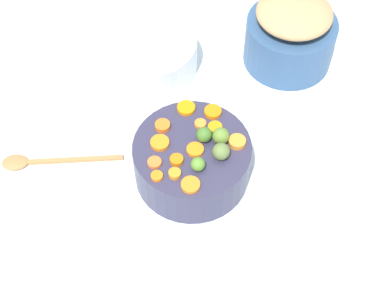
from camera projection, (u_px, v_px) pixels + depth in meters
name	position (u px, v px, depth m)	size (l,w,h in m)	color
tabletop	(177.00, 183.00, 1.28)	(2.40, 2.40, 0.02)	silver
serving_bowl_carrots	(192.00, 161.00, 1.24)	(0.25, 0.25, 0.10)	#333049
metal_pot	(289.00, 41.00, 1.44)	(0.22, 0.22, 0.12)	#33527C
stuffing_mound	(295.00, 13.00, 1.37)	(0.18, 0.18, 0.06)	tan
carrot_slice_0	(200.00, 124.00, 1.23)	(0.02, 0.02, 0.01)	orange
carrot_slice_1	(191.00, 185.00, 1.14)	(0.04, 0.04, 0.01)	orange
carrot_slice_2	(186.00, 108.00, 1.26)	(0.04, 0.04, 0.01)	orange
carrot_slice_3	(179.00, 160.00, 1.18)	(0.03, 0.03, 0.01)	orange
carrot_slice_4	(175.00, 174.00, 1.16)	(0.03, 0.03, 0.01)	orange
carrot_slice_5	(155.00, 163.00, 1.18)	(0.03, 0.03, 0.01)	orange
carrot_slice_6	(163.00, 126.00, 1.23)	(0.03, 0.03, 0.01)	orange
carrot_slice_7	(157.00, 176.00, 1.16)	(0.02, 0.02, 0.01)	orange
carrot_slice_8	(160.00, 143.00, 1.20)	(0.04, 0.04, 0.01)	orange
carrot_slice_9	(213.00, 112.00, 1.25)	(0.04, 0.04, 0.01)	orange
carrot_slice_10	(195.00, 150.00, 1.19)	(0.04, 0.04, 0.01)	orange
carrot_slice_11	(215.00, 127.00, 1.23)	(0.03, 0.03, 0.01)	orange
carrot_slice_12	(237.00, 142.00, 1.20)	(0.04, 0.04, 0.01)	orange
brussels_sprout_0	(221.00, 152.00, 1.17)	(0.04, 0.04, 0.04)	olive
brussels_sprout_1	(198.00, 164.00, 1.16)	(0.03, 0.03, 0.03)	#56862F
brussels_sprout_2	(204.00, 135.00, 1.20)	(0.03, 0.03, 0.03)	#426F29
brussels_sprout_3	(221.00, 136.00, 1.20)	(0.04, 0.04, 0.04)	olive
wooden_spoon	(38.00, 161.00, 1.30)	(0.27, 0.05, 0.01)	#B67845
casserole_dish	(148.00, 54.00, 1.44)	(0.24, 0.24, 0.09)	white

